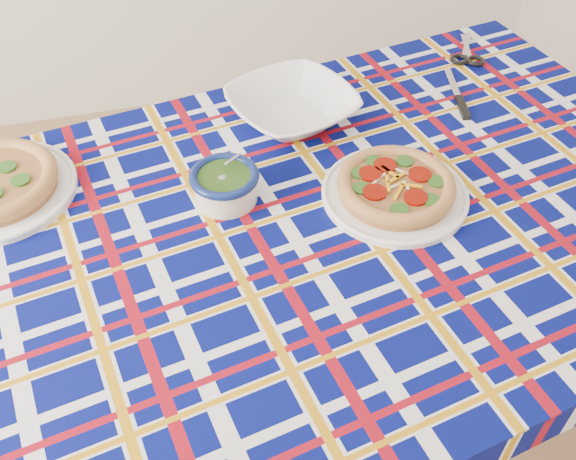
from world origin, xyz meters
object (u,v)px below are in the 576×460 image
object	(u,v)px
main_focaccia_plate	(396,186)
serving_bowl	(292,107)
dining_table	(319,248)
pesto_bowl	(225,183)

from	to	relation	value
main_focaccia_plate	serving_bowl	size ratio (longest dim) A/B	1.10
dining_table	main_focaccia_plate	size ratio (longest dim) A/B	5.88
dining_table	main_focaccia_plate	xyz separation A→B (m)	(0.18, 0.03, 0.12)
dining_table	serving_bowl	world-z (taller)	serving_bowl
pesto_bowl	serving_bowl	distance (m)	0.33
dining_table	pesto_bowl	size ratio (longest dim) A/B	12.93
dining_table	main_focaccia_plate	distance (m)	0.21
main_focaccia_plate	serving_bowl	xyz separation A→B (m)	(-0.14, 0.33, 0.00)
pesto_bowl	serving_bowl	world-z (taller)	pesto_bowl
dining_table	main_focaccia_plate	world-z (taller)	main_focaccia_plate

